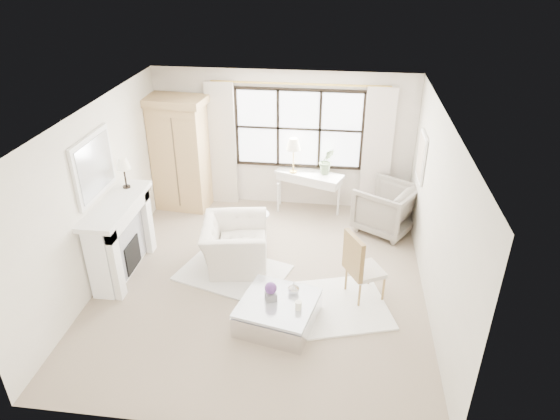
# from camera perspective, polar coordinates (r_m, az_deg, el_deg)

# --- Properties ---
(floor) EXTENTS (5.50, 5.50, 0.00)m
(floor) POSITION_cam_1_polar(r_m,az_deg,el_deg) (7.98, -2.05, -8.13)
(floor) COLOR gray
(floor) RESTS_ON ground
(ceiling) EXTENTS (5.50, 5.50, 0.00)m
(ceiling) POSITION_cam_1_polar(r_m,az_deg,el_deg) (6.74, -2.44, 10.67)
(ceiling) COLOR white
(ceiling) RESTS_ON ground
(wall_back) EXTENTS (5.00, 0.00, 5.00)m
(wall_back) POSITION_cam_1_polar(r_m,az_deg,el_deg) (9.75, 0.38, 7.99)
(wall_back) COLOR silver
(wall_back) RESTS_ON ground
(wall_front) EXTENTS (5.00, 0.00, 5.00)m
(wall_front) POSITION_cam_1_polar(r_m,az_deg,el_deg) (5.05, -7.37, -14.16)
(wall_front) COLOR silver
(wall_front) RESTS_ON ground
(wall_left) EXTENTS (0.00, 5.50, 5.50)m
(wall_left) POSITION_cam_1_polar(r_m,az_deg,el_deg) (8.03, -20.14, 1.49)
(wall_left) COLOR white
(wall_left) RESTS_ON ground
(wall_right) EXTENTS (0.00, 5.50, 5.50)m
(wall_right) POSITION_cam_1_polar(r_m,az_deg,el_deg) (7.32, 17.48, -0.70)
(wall_right) COLOR beige
(wall_right) RESTS_ON ground
(window_pane) EXTENTS (2.40, 0.02, 1.50)m
(window_pane) POSITION_cam_1_polar(r_m,az_deg,el_deg) (9.62, 2.17, 9.26)
(window_pane) COLOR white
(window_pane) RESTS_ON wall_back
(window_frame) EXTENTS (2.50, 0.04, 1.50)m
(window_frame) POSITION_cam_1_polar(r_m,az_deg,el_deg) (9.61, 2.16, 9.24)
(window_frame) COLOR black
(window_frame) RESTS_ON wall_back
(curtain_rod) EXTENTS (3.30, 0.04, 0.04)m
(curtain_rod) POSITION_cam_1_polar(r_m,az_deg,el_deg) (9.31, 2.23, 14.20)
(curtain_rod) COLOR gold
(curtain_rod) RESTS_ON wall_back
(curtain_left) EXTENTS (0.55, 0.10, 2.47)m
(curtain_left) POSITION_cam_1_polar(r_m,az_deg,el_deg) (9.91, -6.66, 7.42)
(curtain_left) COLOR beige
(curtain_left) RESTS_ON ground
(curtain_right) EXTENTS (0.55, 0.10, 2.47)m
(curtain_right) POSITION_cam_1_polar(r_m,az_deg,el_deg) (9.66, 11.03, 6.53)
(curtain_right) COLOR silver
(curtain_right) RESTS_ON ground
(fireplace) EXTENTS (0.58, 1.66, 1.26)m
(fireplace) POSITION_cam_1_polar(r_m,az_deg,el_deg) (8.25, -17.93, -2.93)
(fireplace) COLOR white
(fireplace) RESTS_ON ground
(mirror_frame) EXTENTS (0.05, 1.15, 0.95)m
(mirror_frame) POSITION_cam_1_polar(r_m,az_deg,el_deg) (7.82, -20.53, 4.69)
(mirror_frame) COLOR white
(mirror_frame) RESTS_ON wall_left
(mirror_glass) EXTENTS (0.02, 1.00, 0.80)m
(mirror_glass) POSITION_cam_1_polar(r_m,az_deg,el_deg) (7.80, -20.33, 4.68)
(mirror_glass) COLOR silver
(mirror_glass) RESTS_ON wall_left
(art_frame) EXTENTS (0.04, 0.62, 0.82)m
(art_frame) POSITION_cam_1_polar(r_m,az_deg,el_deg) (8.75, 15.88, 5.83)
(art_frame) COLOR white
(art_frame) RESTS_ON wall_right
(art_canvas) EXTENTS (0.01, 0.52, 0.72)m
(art_canvas) POSITION_cam_1_polar(r_m,az_deg,el_deg) (8.75, 15.75, 5.84)
(art_canvas) COLOR beige
(art_canvas) RESTS_ON wall_right
(mantel_lamp) EXTENTS (0.22, 0.22, 0.51)m
(mantel_lamp) POSITION_cam_1_polar(r_m,az_deg,el_deg) (8.23, -17.50, 4.94)
(mantel_lamp) COLOR black
(mantel_lamp) RESTS_ON fireplace
(armoire) EXTENTS (1.18, 0.81, 2.24)m
(armoire) POSITION_cam_1_polar(r_m,az_deg,el_deg) (9.87, -11.35, 6.38)
(armoire) COLOR tan
(armoire) RESTS_ON floor
(console_table) EXTENTS (1.38, 0.87, 0.80)m
(console_table) POSITION_cam_1_polar(r_m,az_deg,el_deg) (9.85, 3.31, 2.13)
(console_table) COLOR silver
(console_table) RESTS_ON floor
(console_lamp) EXTENTS (0.28, 0.28, 0.69)m
(console_lamp) POSITION_cam_1_polar(r_m,az_deg,el_deg) (9.48, 1.55, 7.42)
(console_lamp) COLOR #B08E3D
(console_lamp) RESTS_ON console_table
(orchid_plant) EXTENTS (0.33, 0.29, 0.52)m
(orchid_plant) POSITION_cam_1_polar(r_m,az_deg,el_deg) (9.57, 5.36, 5.58)
(orchid_plant) COLOR #637B52
(orchid_plant) RESTS_ON console_table
(side_table) EXTENTS (0.40, 0.40, 0.51)m
(side_table) POSITION_cam_1_polar(r_m,az_deg,el_deg) (8.90, -2.51, -1.40)
(side_table) COLOR white
(side_table) RESTS_ON floor
(rug_left) EXTENTS (1.93, 1.61, 0.03)m
(rug_left) POSITION_cam_1_polar(r_m,az_deg,el_deg) (8.18, -5.38, -7.13)
(rug_left) COLOR silver
(rug_left) RESTS_ON floor
(rug_right) EXTENTS (2.03, 1.74, 0.03)m
(rug_right) POSITION_cam_1_polar(r_m,az_deg,el_deg) (7.49, 5.39, -10.91)
(rug_right) COLOR white
(rug_right) RESTS_ON floor
(club_armchair) EXTENTS (1.18, 1.31, 0.76)m
(club_armchair) POSITION_cam_1_polar(r_m,az_deg,el_deg) (8.20, -5.17, -3.92)
(club_armchair) COLOR silver
(club_armchair) RESTS_ON floor
(wingback_chair) EXTENTS (1.33, 1.32, 0.89)m
(wingback_chair) POSITION_cam_1_polar(r_m,az_deg,el_deg) (9.32, 12.02, 0.22)
(wingback_chair) COLOR gray
(wingback_chair) RESTS_ON floor
(french_chair) EXTENTS (0.65, 0.65, 1.08)m
(french_chair) POSITION_cam_1_polar(r_m,az_deg,el_deg) (7.59, 9.51, -7.84)
(french_chair) COLOR olive
(french_chair) RESTS_ON floor
(coffee_table) EXTENTS (1.20, 1.20, 0.38)m
(coffee_table) POSITION_cam_1_polar(r_m,az_deg,el_deg) (7.10, -0.24, -11.65)
(coffee_table) COLOR silver
(coffee_table) RESTS_ON floor
(planter_box) EXTENTS (0.19, 0.19, 0.11)m
(planter_box) POSITION_cam_1_polar(r_m,az_deg,el_deg) (6.97, -1.06, -9.82)
(planter_box) COLOR slate
(planter_box) RESTS_ON coffee_table
(planter_flowers) EXTENTS (0.17, 0.17, 0.17)m
(planter_flowers) POSITION_cam_1_polar(r_m,az_deg,el_deg) (6.88, -1.07, -8.91)
(planter_flowers) COLOR #5A3079
(planter_flowers) RESTS_ON planter_box
(pillar_candle) EXTENTS (0.09, 0.09, 0.12)m
(pillar_candle) POSITION_cam_1_polar(r_m,az_deg,el_deg) (6.81, 2.11, -10.84)
(pillar_candle) COLOR white
(pillar_candle) RESTS_ON coffee_table
(coffee_vase) EXTENTS (0.17, 0.17, 0.17)m
(coffee_vase) POSITION_cam_1_polar(r_m,az_deg,el_deg) (7.07, 1.56, -8.89)
(coffee_vase) COLOR silver
(coffee_vase) RESTS_ON coffee_table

